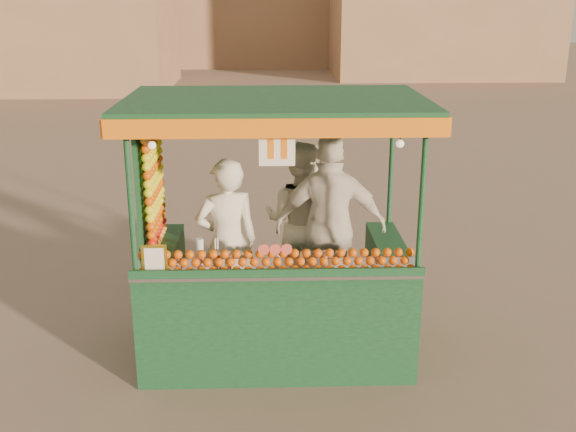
{
  "coord_description": "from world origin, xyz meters",
  "views": [
    {
      "loc": [
        -0.4,
        -6.14,
        3.31
      ],
      "look_at": [
        -0.21,
        -0.03,
        1.32
      ],
      "focal_mm": 42.57,
      "sensor_mm": 36.0,
      "label": 1
    }
  ],
  "objects_px": {
    "juice_cart": "(269,277)",
    "vendor_left": "(227,243)",
    "vendor_right": "(331,227)",
    "vendor_middle": "(301,222)"
  },
  "relations": [
    {
      "from": "vendor_left",
      "to": "vendor_right",
      "type": "distance_m",
      "value": 1.01
    },
    {
      "from": "juice_cart",
      "to": "vendor_left",
      "type": "distance_m",
      "value": 0.51
    },
    {
      "from": "vendor_left",
      "to": "vendor_middle",
      "type": "height_order",
      "value": "vendor_middle"
    },
    {
      "from": "vendor_right",
      "to": "vendor_left",
      "type": "bearing_deg",
      "value": 13.87
    },
    {
      "from": "vendor_left",
      "to": "vendor_right",
      "type": "xyz_separation_m",
      "value": [
        0.99,
        0.16,
        0.09
      ]
    },
    {
      "from": "juice_cart",
      "to": "vendor_left",
      "type": "bearing_deg",
      "value": 164.33
    },
    {
      "from": "juice_cart",
      "to": "vendor_middle",
      "type": "bearing_deg",
      "value": 63.64
    },
    {
      "from": "juice_cart",
      "to": "vendor_left",
      "type": "height_order",
      "value": "juice_cart"
    },
    {
      "from": "vendor_right",
      "to": "juice_cart",
      "type": "bearing_deg",
      "value": 29.11
    },
    {
      "from": "vendor_middle",
      "to": "vendor_right",
      "type": "height_order",
      "value": "vendor_right"
    }
  ]
}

